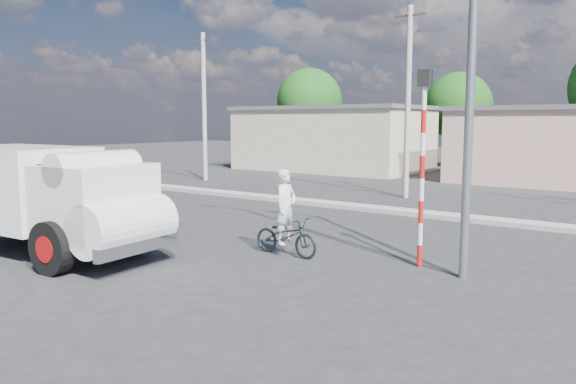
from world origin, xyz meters
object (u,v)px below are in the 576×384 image
Objects in this scene: cyclist at (286,219)px; traffic_pole at (423,151)px; bicycle at (286,236)px; streetlight at (464,35)px; truck at (49,196)px.

cyclist is 0.41× the size of traffic_pole.
cyclist is (-0.00, 0.00, 0.43)m from bicycle.
streetlight is at bearing -80.09° from bicycle.
streetlight is (8.65, 4.01, 3.51)m from truck.
bicycle is 3.83m from traffic_pole.
truck is 8.91m from traffic_pole.
streetlight reaches higher than cyclist.
bicycle is 0.43m from cyclist.
truck is 1.49× the size of traffic_pole.
streetlight reaches higher than traffic_pole.
traffic_pole is at bearing 24.94° from truck.
truck is 10.16m from streetlight.
traffic_pole is (3.05, 0.93, 1.69)m from cyclist.
truck is at bearing -155.13° from streetlight.
traffic_pole reaches higher than truck.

